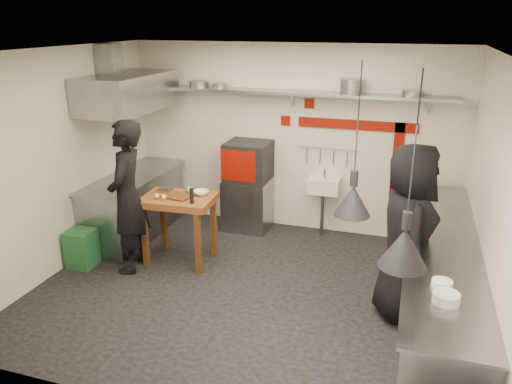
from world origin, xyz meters
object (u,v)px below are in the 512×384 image
(chef_left, at_px, (127,197))
(chef_right, at_px, (408,233))
(oven_stand, at_px, (248,203))
(prep_table, at_px, (180,229))
(green_bin, at_px, (82,248))
(combi_oven, at_px, (248,161))

(chef_left, xyz_separation_m, chef_right, (3.41, -0.04, -0.01))
(oven_stand, height_order, chef_right, chef_right)
(oven_stand, bearing_deg, chef_left, -119.88)
(prep_table, distance_m, chef_right, 2.96)
(chef_left, relative_size, chef_right, 1.01)
(green_bin, relative_size, chef_right, 0.26)
(oven_stand, xyz_separation_m, chef_right, (2.39, -1.78, 0.57))
(prep_table, bearing_deg, oven_stand, 66.19)
(chef_right, bearing_deg, green_bin, 79.98)
(prep_table, distance_m, chef_left, 0.83)
(oven_stand, height_order, combi_oven, combi_oven)
(chef_left, bearing_deg, combi_oven, 133.91)
(green_bin, distance_m, chef_right, 4.13)
(green_bin, height_order, prep_table, prep_table)
(prep_table, relative_size, chef_left, 0.47)
(chef_left, bearing_deg, green_bin, -91.54)
(oven_stand, bearing_deg, combi_oven, -56.38)
(oven_stand, distance_m, chef_left, 2.10)
(prep_table, bearing_deg, combi_oven, 65.41)
(oven_stand, distance_m, combi_oven, 0.69)
(chef_left, bearing_deg, chef_right, 74.30)
(combi_oven, distance_m, chef_left, 2.00)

